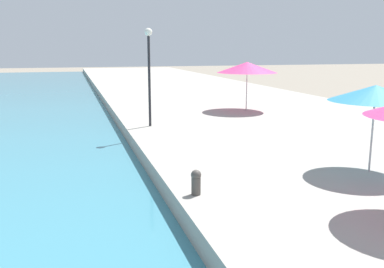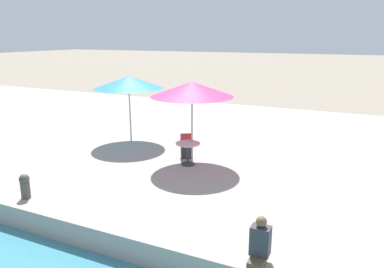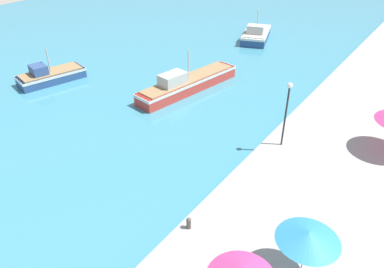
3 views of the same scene
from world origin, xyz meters
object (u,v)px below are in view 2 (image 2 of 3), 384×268
(cafe_umbrella_pink, at_px, (192,89))
(cafe_table, at_px, (188,149))
(cafe_umbrella_white, at_px, (129,82))
(cafe_chair_left, at_px, (186,149))
(person_at_quay, at_px, (260,243))
(mooring_bollard, at_px, (25,185))

(cafe_umbrella_pink, xyz_separation_m, cafe_table, (-0.19, 0.06, -1.93))
(cafe_umbrella_pink, xyz_separation_m, cafe_umbrella_white, (1.29, 3.31, -0.10))
(cafe_umbrella_pink, bearing_deg, cafe_chair_left, 45.75)
(cafe_umbrella_white, bearing_deg, cafe_table, -114.57)
(cafe_chair_left, distance_m, person_at_quay, 6.39)
(mooring_bollard, bearing_deg, person_at_quay, -91.97)
(person_at_quay, height_order, mooring_bollard, person_at_quay)
(cafe_umbrella_pink, xyz_separation_m, mooring_bollard, (-4.35, 2.73, -2.12))
(cafe_umbrella_pink, relative_size, mooring_bollard, 4.13)
(cafe_umbrella_pink, height_order, cafe_chair_left, cafe_umbrella_pink)
(cafe_umbrella_white, relative_size, cafe_chair_left, 2.96)
(person_at_quay, bearing_deg, cafe_umbrella_pink, 37.89)
(cafe_table, distance_m, mooring_bollard, 4.95)
(cafe_chair_left, height_order, person_at_quay, person_at_quay)
(cafe_umbrella_white, distance_m, cafe_table, 4.02)
(person_at_quay, relative_size, mooring_bollard, 1.42)
(cafe_umbrella_white, relative_size, person_at_quay, 2.90)
(mooring_bollard, bearing_deg, cafe_umbrella_white, 5.85)
(cafe_umbrella_pink, xyz_separation_m, cafe_chair_left, (0.42, 0.43, -2.14))
(cafe_chair_left, bearing_deg, person_at_quay, -82.93)
(cafe_umbrella_white, distance_m, cafe_chair_left, 3.63)
(cafe_table, distance_m, person_at_quay, 5.67)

